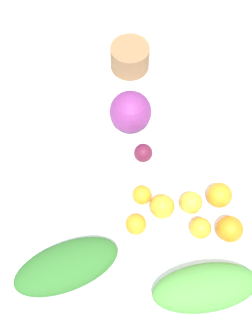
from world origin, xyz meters
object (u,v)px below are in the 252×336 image
object	(u,v)px
greens_bunch_chard	(206,288)
orange_3	(143,195)
beet_root	(144,153)
orange_1	(137,224)
orange_5	(201,228)
orange_6	(163,206)
cabbage_purple	(131,112)
paper_bag	(131,57)
greens_bunch_kale	(67,266)
orange_4	(231,229)
orange_2	(220,195)
orange_0	(192,203)

from	to	relation	value
greens_bunch_chard	orange_3	size ratio (longest dim) A/B	4.89
beet_root	orange_1	size ratio (longest dim) A/B	0.95
orange_5	orange_6	xyz separation A→B (m)	(-0.07, -0.12, 0.01)
cabbage_purple	orange_3	bearing A→B (deg)	6.73
cabbage_purple	paper_bag	world-z (taller)	cabbage_purple
greens_bunch_chard	greens_bunch_kale	size ratio (longest dim) A/B	0.97
greens_bunch_kale	orange_4	size ratio (longest dim) A/B	3.90
cabbage_purple	orange_2	bearing A→B (deg)	42.92
paper_bag	orange_0	bearing A→B (deg)	17.77
greens_bunch_kale	orange_4	bearing A→B (deg)	102.90
paper_bag	orange_6	size ratio (longest dim) A/B	1.85
orange_1	cabbage_purple	bearing A→B (deg)	-178.00
greens_bunch_kale	orange_3	xyz separation A→B (m)	(-0.24, 0.23, -0.01)
greens_bunch_kale	orange_4	xyz separation A→B (m)	(-0.12, 0.50, 0.00)
greens_bunch_kale	orange_6	xyz separation A→B (m)	(-0.19, 0.30, 0.00)
greens_bunch_kale	beet_root	world-z (taller)	greens_bunch_kale
greens_bunch_kale	paper_bag	bearing A→B (deg)	166.33
greens_bunch_chard	orange_6	world-z (taller)	greens_bunch_chard
orange_0	orange_4	bearing A→B (deg)	50.72
paper_bag	orange_4	bearing A→B (deg)	23.83
orange_1	greens_bunch_chard	bearing A→B (deg)	44.42
orange_3	beet_root	bearing A→B (deg)	177.36
paper_bag	greens_bunch_chard	size ratio (longest dim) A/B	0.47
orange_1	orange_6	world-z (taller)	orange_6
orange_0	orange_6	world-z (taller)	orange_6
orange_2	orange_3	distance (m)	0.25
orange_2	orange_6	bearing A→B (deg)	-78.35
orange_2	orange_4	size ratio (longest dim) A/B	0.99
orange_0	orange_4	world-z (taller)	orange_4
orange_4	orange_5	distance (m)	0.09
orange_1	orange_5	xyz separation A→B (m)	(0.01, 0.20, 0.00)
greens_bunch_kale	orange_4	distance (m)	0.52
orange_1	paper_bag	bearing A→B (deg)	-178.82
orange_1	orange_4	world-z (taller)	orange_4
cabbage_purple	orange_1	world-z (taller)	cabbage_purple
cabbage_purple	orange_1	distance (m)	0.41
greens_bunch_chard	beet_root	distance (m)	0.50
orange_2	orange_3	world-z (taller)	orange_2
orange_0	orange_6	size ratio (longest dim) A/B	0.92
cabbage_purple	orange_3	xyz separation A→B (m)	(0.30, 0.04, -0.04)
paper_bag	orange_4	xyz separation A→B (m)	(0.70, 0.31, -0.01)
paper_bag	greens_bunch_kale	distance (m)	0.84
orange_3	orange_5	size ratio (longest dim) A/B	0.95
cabbage_purple	orange_6	size ratio (longest dim) A/B	1.84
beet_root	orange_4	world-z (taller)	orange_4
beet_root	orange_2	distance (m)	0.30
orange_4	orange_5	bearing A→B (deg)	-94.12
beet_root	orange_6	world-z (taller)	orange_6
beet_root	greens_bunch_chard	bearing A→B (deg)	20.13
greens_bunch_kale	orange_0	size ratio (longest dim) A/B	4.39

